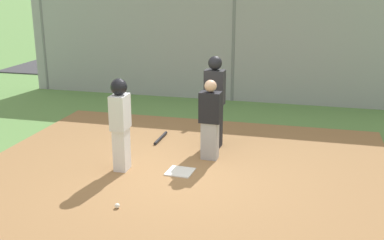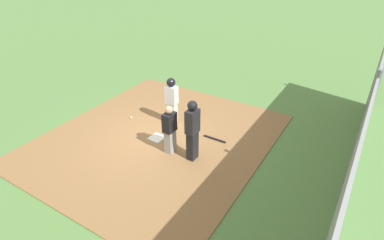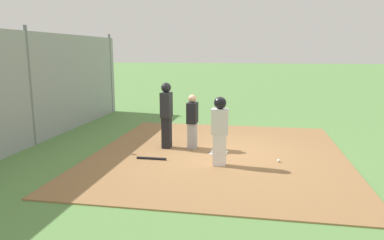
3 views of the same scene
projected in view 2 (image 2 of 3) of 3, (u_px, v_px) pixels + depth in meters
The scene contains 9 objects.
ground_plane at pixel (157, 139), 9.80m from camera, with size 140.00×140.00×0.00m, color #5B8947.
dirt_infield at pixel (157, 138), 9.79m from camera, with size 7.20×6.40×0.03m, color olive.
home_plate at pixel (157, 138), 9.78m from camera, with size 0.44×0.44×0.02m, color white.
catcher at pixel (170, 129), 8.79m from camera, with size 0.39×0.27×1.48m.
umpire at pixel (192, 129), 8.42m from camera, with size 0.39×0.27×1.80m.
runner at pixel (172, 98), 10.12m from camera, with size 0.28×0.39×1.61m.
baseball_bat at pixel (215, 139), 9.69m from camera, with size 0.06×0.06×0.75m, color black.
baseball at pixel (131, 117), 10.83m from camera, with size 0.07×0.07×0.07m, color white.
backstop_fence at pixel (356, 149), 6.58m from camera, with size 12.00×0.10×3.35m.
Camera 2 is at (-6.39, -5.22, 5.42)m, focal length 29.46 mm.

